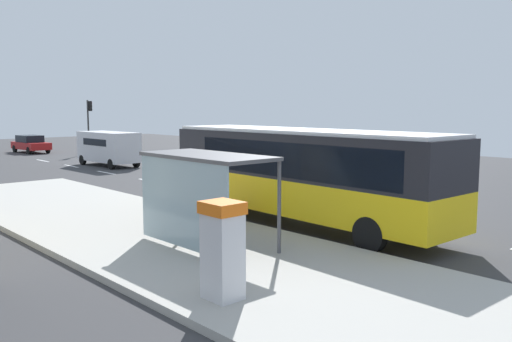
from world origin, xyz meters
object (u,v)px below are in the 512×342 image
object	(u,v)px
bus_shelter	(198,177)
recycling_bin_orange	(221,210)
bus	(301,170)
sedan_near	(31,144)
recycling_bin_red	(208,207)
traffic_light_near_side	(89,118)
ticket_machine	(223,249)
white_van	(108,146)

from	to	relation	value
bus_shelter	recycling_bin_orange	bearing A→B (deg)	38.77
bus	sedan_near	xyz separation A→B (m)	(4.01, 35.72, -1.05)
sedan_near	recycling_bin_red	size ratio (longest dim) A/B	4.72
bus	traffic_light_near_side	size ratio (longest dim) A/B	2.43
ticket_machine	bus_shelter	size ratio (longest dim) A/B	0.48
white_van	bus_shelter	distance (m)	23.41
white_van	traffic_light_near_side	xyz separation A→B (m)	(3.30, 9.70, 1.71)
bus	white_van	world-z (taller)	bus
sedan_near	recycling_bin_red	bearing A→B (deg)	-100.87
sedan_near	recycling_bin_red	xyz separation A→B (m)	(-6.50, -33.85, -0.14)
ticket_machine	recycling_bin_orange	xyz separation A→B (m)	(4.21, 5.26, -0.52)
ticket_machine	bus_shelter	distance (m)	4.12
white_van	ticket_machine	size ratio (longest dim) A/B	2.70
recycling_bin_orange	recycling_bin_red	bearing A→B (deg)	90.00
recycling_bin_orange	traffic_light_near_side	bearing A→B (deg)	71.89
recycling_bin_orange	recycling_bin_red	size ratio (longest dim) A/B	1.00
ticket_machine	recycling_bin_orange	world-z (taller)	ticket_machine
recycling_bin_red	traffic_light_near_side	distance (m)	30.65
recycling_bin_orange	sedan_near	bearing A→B (deg)	79.35
bus	traffic_light_near_side	distance (m)	31.71
recycling_bin_orange	bus_shelter	size ratio (longest dim) A/B	0.24
sedan_near	recycling_bin_orange	world-z (taller)	sedan_near
ticket_machine	recycling_bin_red	bearing A→B (deg)	54.77
sedan_near	bus_shelter	bearing A→B (deg)	-103.48
ticket_machine	recycling_bin_orange	size ratio (longest dim) A/B	2.04
bus	white_van	distance (m)	21.52
ticket_machine	bus_shelter	xyz separation A→B (m)	(1.99, 3.48, 0.93)
sedan_near	traffic_light_near_side	distance (m)	6.26
traffic_light_near_side	white_van	bearing A→B (deg)	-108.81
bus	recycling_bin_orange	distance (m)	3.00
recycling_bin_orange	traffic_light_near_side	size ratio (longest dim) A/B	0.21
bus_shelter	sedan_near	bearing A→B (deg)	76.52
bus	recycling_bin_orange	world-z (taller)	bus
ticket_machine	bus	bearing A→B (deg)	31.37
bus	traffic_light_near_side	world-z (taller)	traffic_light_near_side
bus	recycling_bin_red	world-z (taller)	bus
recycling_bin_red	bus_shelter	bearing A→B (deg)	-131.77
traffic_light_near_side	bus_shelter	size ratio (longest dim) A/B	1.14
bus	ticket_machine	distance (m)	7.87
white_van	recycling_bin_red	world-z (taller)	white_van
bus	recycling_bin_red	xyz separation A→B (m)	(-2.49, 1.87, -1.19)
recycling_bin_red	bus_shelter	distance (m)	3.62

